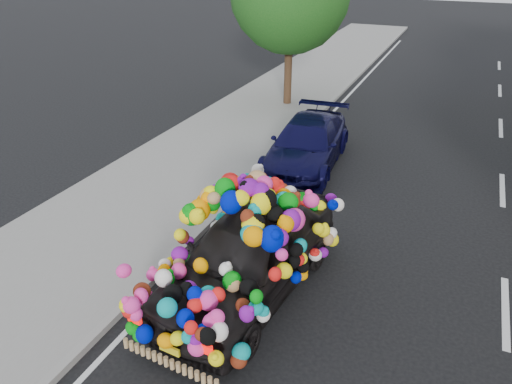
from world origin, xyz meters
TOP-DOWN VIEW (x-y plane):
  - ground at (0.00, 0.00)m, footprint 100.00×100.00m
  - sidewalk at (-4.30, 0.00)m, footprint 4.00×60.00m
  - kerb at (-2.35, 0.00)m, footprint 0.15×60.00m
  - lane_markings at (3.60, 0.00)m, footprint 6.00×50.00m
  - plush_art_car at (-0.64, -1.17)m, footprint 2.58×4.81m
  - navy_sedan at (-1.42, 4.50)m, footprint 2.09×4.50m

SIDE VIEW (x-z plane):
  - ground at x=0.00m, z-range 0.00..0.00m
  - lane_markings at x=3.60m, z-range 0.00..0.01m
  - sidewalk at x=-4.30m, z-range 0.00..0.12m
  - kerb at x=-2.35m, z-range 0.00..0.13m
  - navy_sedan at x=-1.42m, z-range 0.00..1.27m
  - plush_art_car at x=-0.64m, z-range 0.03..2.18m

